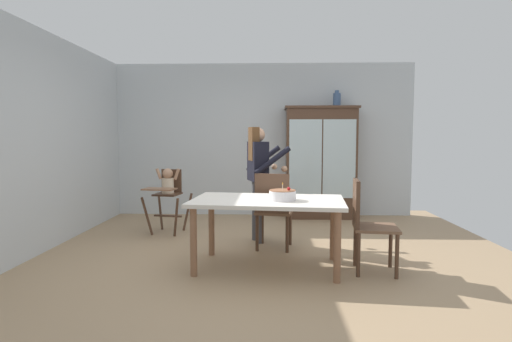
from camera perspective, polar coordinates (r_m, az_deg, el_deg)
The scene contains 11 objects.
ground_plane at distance 4.89m, azimuth 0.18°, elevation -11.84°, with size 6.24×6.24×0.00m, color tan.
wall_back at distance 7.32m, azimuth 0.84°, elevation 4.36°, with size 5.32×0.06×2.70m, color silver.
wall_left at distance 5.45m, azimuth -28.72°, elevation 3.67°, with size 0.06×5.32×2.70m, color silver.
china_cabinet at distance 7.12m, azimuth 9.04°, elevation 1.22°, with size 1.25×0.48×1.92m.
ceramic_vase at distance 7.18m, azimuth 11.25°, elevation 9.81°, with size 0.13×0.13×0.27m.
high_chair_with_toddler at distance 6.06m, azimuth -12.28°, elevation -2.41°, with size 0.66×0.75×0.95m.
adult_person at distance 5.41m, azimuth 0.33°, elevation 0.19°, with size 0.61×0.60×1.53m.
dining_table at distance 4.35m, azimuth 1.66°, elevation -5.13°, with size 1.68×1.08×0.74m.
birthday_cake at distance 4.27m, azimuth 3.74°, elevation -3.38°, with size 0.28×0.28×0.19m.
dining_chair_far_side at distance 5.03m, azimuth 2.41°, elevation -4.88°, with size 0.50×0.50×0.96m.
dining_chair_right_end at distance 4.38m, azimuth 15.10°, elevation -6.48°, with size 0.49×0.49×0.96m.
Camera 1 is at (0.15, -4.69, 1.39)m, focal length 28.57 mm.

